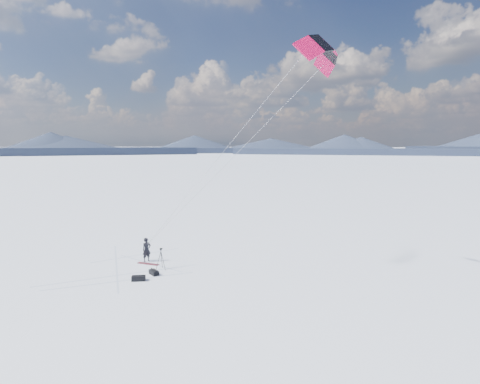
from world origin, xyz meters
The scene contains 9 objects.
ground centered at (0.00, 0.00, 0.00)m, with size 1800.00×1800.00×0.00m, color white.
horizon_hills centered at (0.00, 0.00, 4.22)m, with size 704.00×704.42×9.80m.
snow_tracks centered at (-1.44, -0.32, 0.00)m, with size 13.93×10.25×0.01m.
snowkiter centered at (-0.60, 1.78, 0.00)m, with size 0.63×0.42×1.74m, color black.
snowboard centered at (-0.09, 1.34, 0.02)m, with size 1.66×0.31×0.04m, color maroon.
tripod centered at (1.50, 0.87, 0.95)m, with size 0.60×0.67×1.47m.
gear_bag_a centered at (1.76, -1.58, 0.16)m, with size 0.90×0.80×0.37m.
gear_bag_b centered at (1.81, -0.22, 0.16)m, with size 0.87×0.67×0.36m.
power_kite centered at (11.45, 3.41, 13.57)m, with size 13.32×5.82×13.29m.
Camera 1 is at (18.96, -19.48, 8.47)m, focal length 30.00 mm.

